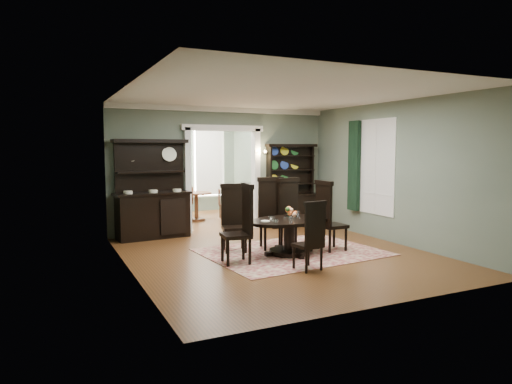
{
  "coord_description": "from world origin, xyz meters",
  "views": [
    {
      "loc": [
        -4.01,
        -7.44,
        2.02
      ],
      "look_at": [
        -0.22,
        0.6,
        1.16
      ],
      "focal_mm": 32.0,
      "sensor_mm": 36.0,
      "label": 1
    }
  ],
  "objects_px": {
    "dining_table": "(289,230)",
    "sideboard": "(152,204)",
    "welsh_dresser": "(292,197)",
    "parlor_table": "(196,202)"
  },
  "relations": [
    {
      "from": "dining_table",
      "to": "sideboard",
      "type": "xyz_separation_m",
      "value": [
        -1.99,
        2.72,
        0.3
      ]
    },
    {
      "from": "dining_table",
      "to": "welsh_dresser",
      "type": "relative_size",
      "value": 0.9
    },
    {
      "from": "welsh_dresser",
      "to": "parlor_table",
      "type": "height_order",
      "value": "welsh_dresser"
    },
    {
      "from": "dining_table",
      "to": "welsh_dresser",
      "type": "xyz_separation_m",
      "value": [
        1.61,
        2.75,
        0.3
      ]
    },
    {
      "from": "parlor_table",
      "to": "dining_table",
      "type": "bearing_deg",
      "value": -85.67
    },
    {
      "from": "dining_table",
      "to": "sideboard",
      "type": "bearing_deg",
      "value": 114.83
    },
    {
      "from": "sideboard",
      "to": "welsh_dresser",
      "type": "xyz_separation_m",
      "value": [
        3.6,
        0.03,
        -0.0
      ]
    },
    {
      "from": "welsh_dresser",
      "to": "parlor_table",
      "type": "xyz_separation_m",
      "value": [
        -1.96,
        1.89,
        -0.25
      ]
    },
    {
      "from": "sideboard",
      "to": "parlor_table",
      "type": "bearing_deg",
      "value": 44.02
    },
    {
      "from": "dining_table",
      "to": "parlor_table",
      "type": "xyz_separation_m",
      "value": [
        -0.35,
        4.63,
        0.04
      ]
    }
  ]
}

